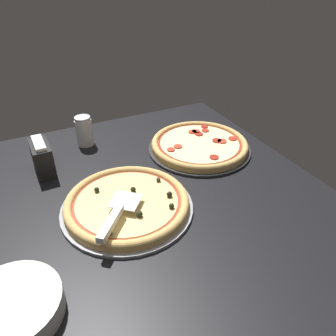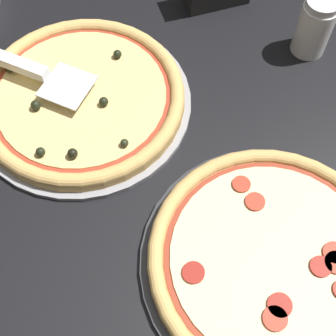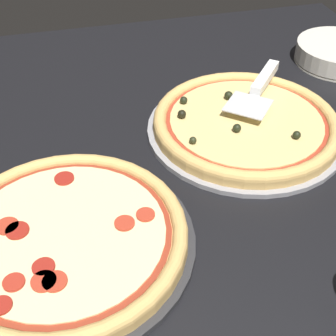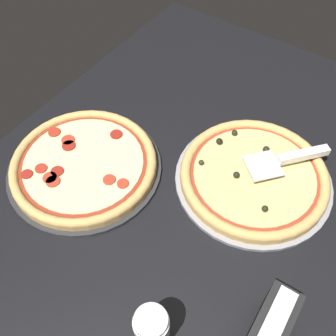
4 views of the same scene
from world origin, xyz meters
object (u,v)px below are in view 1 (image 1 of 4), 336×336
at_px(pizza_back, 199,144).
at_px(plate_stack, 12,308).
at_px(pizza_front, 127,203).
at_px(parmesan_shaker, 84,131).
at_px(napkin_holder, 42,157).
at_px(serving_spatula, 114,218).

relative_size(pizza_back, plate_stack, 1.76).
distance_m(pizza_front, parmesan_shaker, 0.45).
bearing_deg(pizza_front, pizza_back, 119.59).
bearing_deg(plate_stack, pizza_back, 121.45).
distance_m(pizza_front, napkin_holder, 0.37).
bearing_deg(napkin_holder, pizza_back, 79.19).
bearing_deg(parmesan_shaker, pizza_back, 58.47).
height_order(plate_stack, napkin_holder, napkin_holder).
distance_m(pizza_front, serving_spatula, 0.11).
bearing_deg(napkin_holder, plate_stack, -14.95).
distance_m(parmesan_shaker, napkin_holder, 0.22).
xyz_separation_m(pizza_back, parmesan_shaker, (-0.24, -0.39, 0.03)).
distance_m(pizza_back, napkin_holder, 0.58).
xyz_separation_m(pizza_back, napkin_holder, (-0.11, -0.57, 0.03)).
xyz_separation_m(plate_stack, napkin_holder, (-0.54, 0.14, 0.03)).
distance_m(serving_spatula, napkin_holder, 0.42).
bearing_deg(serving_spatula, plate_stack, -62.95).
xyz_separation_m(pizza_front, plate_stack, (0.22, -0.33, 0.00)).
bearing_deg(plate_stack, pizza_front, 123.45).
xyz_separation_m(plate_stack, parmesan_shaker, (-0.67, 0.32, 0.03)).
bearing_deg(pizza_back, pizza_front, -60.41).
bearing_deg(pizza_front, plate_stack, -56.55).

